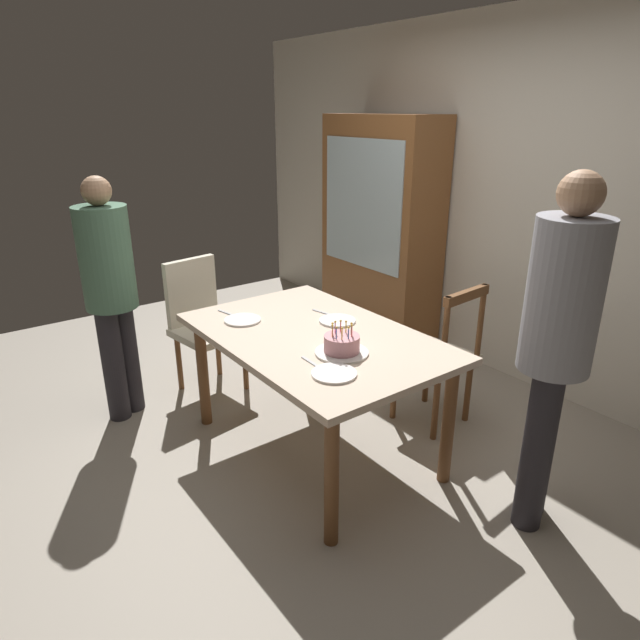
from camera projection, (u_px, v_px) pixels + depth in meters
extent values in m
plane|color=#9E9384|center=(315.00, 448.00, 3.37)|extent=(6.40, 6.40, 0.00)
cube|color=silver|center=(523.00, 205.00, 3.94)|extent=(6.40, 0.10, 2.60)
cube|color=beige|center=(315.00, 337.00, 3.11)|extent=(1.54, 0.99, 0.04)
cylinder|color=brown|center=(203.00, 374.00, 3.52)|extent=(0.07, 0.07, 0.72)
cylinder|color=brown|center=(332.00, 479.00, 2.52)|extent=(0.07, 0.07, 0.72)
cylinder|color=brown|center=(304.00, 344.00, 3.97)|extent=(0.07, 0.07, 0.72)
cylinder|color=brown|center=(448.00, 424.00, 2.96)|extent=(0.07, 0.07, 0.72)
cylinder|color=silver|center=(342.00, 352.00, 2.85)|extent=(0.28, 0.28, 0.01)
cylinder|color=#D18C93|center=(342.00, 343.00, 2.84)|extent=(0.18, 0.18, 0.09)
cylinder|color=#4C7FE5|center=(348.00, 334.00, 2.77)|extent=(0.01, 0.01, 0.05)
sphere|color=#FFC64C|center=(349.00, 328.00, 2.76)|extent=(0.01, 0.01, 0.01)
cylinder|color=#E54C4C|center=(352.00, 332.00, 2.80)|extent=(0.01, 0.01, 0.05)
sphere|color=#FFC64C|center=(352.00, 326.00, 2.79)|extent=(0.01, 0.01, 0.01)
cylinder|color=#66CC72|center=(351.00, 329.00, 2.83)|extent=(0.01, 0.01, 0.05)
sphere|color=#FFC64C|center=(351.00, 323.00, 2.81)|extent=(0.01, 0.01, 0.01)
cylinder|color=yellow|center=(347.00, 327.00, 2.85)|extent=(0.01, 0.01, 0.05)
sphere|color=#FFC64C|center=(347.00, 321.00, 2.84)|extent=(0.01, 0.01, 0.01)
cylinder|color=#E54C4C|center=(341.00, 327.00, 2.86)|extent=(0.01, 0.01, 0.05)
sphere|color=#FFC64C|center=(341.00, 321.00, 2.85)|extent=(0.01, 0.01, 0.01)
cylinder|color=#D872CC|center=(335.00, 328.00, 2.85)|extent=(0.01, 0.01, 0.05)
sphere|color=#FFC64C|center=(335.00, 322.00, 2.83)|extent=(0.01, 0.01, 0.01)
cylinder|color=#F2994C|center=(332.00, 329.00, 2.83)|extent=(0.01, 0.01, 0.05)
sphere|color=#FFC64C|center=(333.00, 323.00, 2.81)|extent=(0.01, 0.01, 0.01)
cylinder|color=#F2994C|center=(332.00, 332.00, 2.80)|extent=(0.01, 0.01, 0.05)
sphere|color=#FFC64C|center=(332.00, 325.00, 2.79)|extent=(0.01, 0.01, 0.01)
cylinder|color=#4C7FE5|center=(336.00, 334.00, 2.77)|extent=(0.01, 0.01, 0.05)
sphere|color=#FFC64C|center=(336.00, 328.00, 2.76)|extent=(0.01, 0.01, 0.01)
cylinder|color=yellow|center=(342.00, 334.00, 2.76)|extent=(0.01, 0.01, 0.05)
sphere|color=#FFC64C|center=(342.00, 328.00, 2.75)|extent=(0.01, 0.01, 0.01)
cylinder|color=white|center=(243.00, 320.00, 3.29)|extent=(0.22, 0.22, 0.01)
cylinder|color=white|center=(337.00, 321.00, 3.28)|extent=(0.22, 0.22, 0.01)
cylinder|color=white|center=(334.00, 373.00, 2.63)|extent=(0.22, 0.22, 0.01)
cube|color=silver|center=(228.00, 313.00, 3.40)|extent=(0.18, 0.05, 0.01)
cube|color=silver|center=(324.00, 313.00, 3.41)|extent=(0.18, 0.05, 0.01)
cube|color=silver|center=(312.00, 363.00, 2.74)|extent=(0.18, 0.02, 0.01)
cube|color=beige|center=(433.00, 357.00, 3.54)|extent=(0.47, 0.47, 0.05)
cylinder|color=brown|center=(427.00, 374.00, 3.85)|extent=(0.04, 0.04, 0.42)
cylinder|color=brown|center=(394.00, 389.00, 3.64)|extent=(0.04, 0.04, 0.42)
cylinder|color=brown|center=(468.00, 391.00, 3.61)|extent=(0.04, 0.04, 0.42)
cylinder|color=brown|center=(435.00, 409.00, 3.40)|extent=(0.04, 0.04, 0.42)
cylinder|color=brown|center=(480.00, 323.00, 3.42)|extent=(0.04, 0.04, 0.50)
cylinder|color=brown|center=(445.00, 338.00, 3.20)|extent=(0.04, 0.04, 0.50)
cube|color=brown|center=(467.00, 295.00, 3.23)|extent=(0.07, 0.40, 0.06)
cube|color=beige|center=(210.00, 332.00, 3.93)|extent=(0.50, 0.50, 0.05)
cylinder|color=brown|center=(206.00, 378.00, 3.79)|extent=(0.04, 0.04, 0.42)
cylinder|color=brown|center=(245.00, 362.00, 4.02)|extent=(0.04, 0.04, 0.42)
cylinder|color=brown|center=(179.00, 362.00, 4.02)|extent=(0.04, 0.04, 0.42)
cylinder|color=brown|center=(218.00, 349.00, 4.24)|extent=(0.04, 0.04, 0.42)
cube|color=beige|center=(191.00, 293.00, 3.97)|extent=(0.11, 0.40, 0.50)
cylinder|color=#262328|center=(113.00, 365.00, 3.58)|extent=(0.14, 0.14, 0.77)
cylinder|color=#262328|center=(128.00, 358.00, 3.69)|extent=(0.14, 0.14, 0.77)
cylinder|color=#4C7259|center=(106.00, 258.00, 3.38)|extent=(0.32, 0.32, 0.64)
sphere|color=tan|center=(96.00, 191.00, 3.24)|extent=(0.18, 0.18, 0.18)
cylinder|color=#262328|center=(541.00, 439.00, 2.73)|extent=(0.14, 0.14, 0.83)
cylinder|color=#262328|center=(537.00, 452.00, 2.62)|extent=(0.14, 0.14, 0.83)
cylinder|color=gray|center=(564.00, 296.00, 2.40)|extent=(0.32, 0.32, 0.69)
sphere|color=tan|center=(581.00, 193.00, 2.24)|extent=(0.19, 0.19, 0.19)
cube|color=brown|center=(381.00, 231.00, 4.77)|extent=(1.10, 0.44, 1.90)
cube|color=silver|center=(362.00, 204.00, 4.56)|extent=(0.94, 0.01, 1.04)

